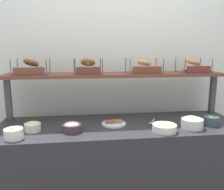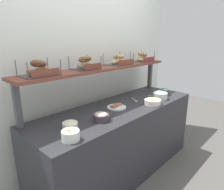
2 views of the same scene
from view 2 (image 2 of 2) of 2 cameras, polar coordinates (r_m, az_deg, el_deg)
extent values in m
plane|color=#595651|center=(2.67, 2.12, -20.84)|extent=(8.00, 8.00, 0.00)
cube|color=white|center=(2.56, -6.94, 6.90)|extent=(3.35, 0.06, 2.40)
cube|color=#2D2D33|center=(2.44, 2.22, -12.82)|extent=(2.15, 0.70, 0.85)
cube|color=#4C4C51|center=(1.86, -25.62, -2.86)|extent=(0.05, 0.05, 0.40)
cube|color=#4C4C51|center=(3.16, 10.87, 5.70)|extent=(0.05, 0.05, 0.40)
cube|color=brown|center=(2.35, -2.57, 7.78)|extent=(2.11, 0.32, 0.03)
cylinder|color=white|center=(1.57, -11.86, -11.32)|extent=(0.14, 0.14, 0.08)
sphere|color=#F6A931|center=(1.54, -12.55, -10.70)|extent=(0.03, 0.03, 0.03)
sphere|color=#F99540|center=(1.54, -12.17, -10.75)|extent=(0.03, 0.03, 0.03)
sphere|color=gold|center=(1.55, -12.47, -10.52)|extent=(0.03, 0.03, 0.03)
sphere|color=#F98F3D|center=(1.56, -12.46, -10.41)|extent=(0.04, 0.04, 0.04)
cylinder|color=silver|center=(2.62, 13.72, -0.20)|extent=(0.18, 0.18, 0.08)
ellipsoid|color=white|center=(2.61, 13.77, 0.53)|extent=(0.14, 0.14, 0.06)
cylinder|color=#46373F|center=(1.89, -3.16, -6.40)|extent=(0.16, 0.16, 0.06)
ellipsoid|color=beige|center=(1.88, -3.17, -5.67)|extent=(0.13, 0.13, 0.04)
cylinder|color=#3E4E58|center=(2.81, 14.82, 0.83)|extent=(0.14, 0.14, 0.08)
sphere|color=#5FA746|center=(2.79, 15.22, 1.24)|extent=(0.04, 0.04, 0.04)
sphere|color=#619F58|center=(2.80, 14.72, 1.35)|extent=(0.04, 0.04, 0.04)
sphere|color=#4FAF45|center=(2.79, 14.73, 1.30)|extent=(0.04, 0.04, 0.04)
sphere|color=#58915C|center=(2.80, 14.87, 1.36)|extent=(0.04, 0.04, 0.04)
sphere|color=green|center=(2.81, 14.88, 1.39)|extent=(0.03, 0.03, 0.03)
cylinder|color=silver|center=(1.74, -11.95, -8.73)|extent=(0.13, 0.13, 0.07)
ellipsoid|color=beige|center=(1.73, -12.00, -7.90)|extent=(0.10, 0.10, 0.05)
cylinder|color=white|center=(2.38, 11.62, -1.96)|extent=(0.20, 0.20, 0.06)
ellipsoid|color=#F3EC81|center=(2.37, 11.65, -1.38)|extent=(0.15, 0.15, 0.04)
cylinder|color=white|center=(2.22, 1.35, -3.56)|extent=(0.21, 0.21, 0.01)
cube|color=#955838|center=(2.19, 0.70, -3.32)|extent=(0.07, 0.05, 0.02)
cube|color=#A17441|center=(2.25, 1.81, -2.80)|extent=(0.07, 0.05, 0.02)
cube|color=#B7B7BC|center=(2.52, 6.20, -1.25)|extent=(0.08, 0.13, 0.01)
ellipsoid|color=#B7B7BC|center=(2.45, 7.08, -1.79)|extent=(0.04, 0.03, 0.01)
cube|color=#B7B7BC|center=(2.74, 11.41, -0.09)|extent=(0.14, 0.05, 0.01)
ellipsoid|color=#B7B7BC|center=(2.80, 12.83, 0.20)|extent=(0.04, 0.03, 0.01)
cube|color=#4C4C51|center=(1.89, -20.18, 5.41)|extent=(0.31, 0.24, 0.01)
cylinder|color=#4C4C51|center=(1.72, -23.12, 6.36)|extent=(0.01, 0.01, 0.14)
cylinder|color=#4C4C51|center=(1.86, -14.58, 7.75)|extent=(0.01, 0.01, 0.14)
cylinder|color=#4C4C51|center=(1.93, -25.94, 6.96)|extent=(0.01, 0.01, 0.14)
cylinder|color=#4C4C51|center=(2.05, -18.07, 8.23)|extent=(0.01, 0.01, 0.14)
cube|color=brown|center=(1.78, -18.53, 6.14)|extent=(0.26, 0.01, 0.06)
torus|color=brown|center=(1.84, -21.37, 6.09)|extent=(0.16, 0.16, 0.06)
torus|color=brown|center=(1.94, -19.53, 6.68)|extent=(0.20, 0.20, 0.06)
torus|color=brown|center=(1.88, -20.48, 8.47)|extent=(0.20, 0.20, 0.09)
cube|color=#4C4C51|center=(2.17, -7.71, 7.47)|extent=(0.26, 0.24, 0.01)
cylinder|color=#4C4C51|center=(1.99, -8.51, 8.61)|extent=(0.01, 0.01, 0.14)
cylinder|color=#4C4C51|center=(2.16, -3.18, 9.31)|extent=(0.01, 0.01, 0.14)
cylinder|color=#4C4C51|center=(2.18, -12.33, 9.04)|extent=(0.01, 0.01, 0.14)
cylinder|color=#4C4C51|center=(2.33, -7.14, 9.71)|extent=(0.01, 0.01, 0.14)
cube|color=brown|center=(2.07, -5.63, 8.15)|extent=(0.22, 0.01, 0.06)
torus|color=#91805A|center=(2.11, -8.20, 8.20)|extent=(0.20, 0.20, 0.06)
torus|color=#9D7052|center=(2.22, -7.53, 8.46)|extent=(0.19, 0.19, 0.05)
torus|color=olive|center=(2.15, -7.81, 10.17)|extent=(0.17, 0.18, 0.09)
cube|color=#4C4C51|center=(2.54, 1.88, 8.85)|extent=(0.33, 0.24, 0.01)
cylinder|color=#4C4C51|center=(2.34, 1.40, 9.86)|extent=(0.01, 0.01, 0.14)
cylinder|color=#4C4C51|center=(2.59, 6.22, 10.36)|extent=(0.01, 0.01, 0.14)
cylinder|color=#4C4C51|center=(2.50, -2.59, 10.24)|extent=(0.01, 0.01, 0.14)
cylinder|color=#4C4C51|center=(2.73, 2.32, 10.73)|extent=(0.01, 0.01, 0.14)
cube|color=brown|center=(2.46, 4.00, 9.42)|extent=(0.28, 0.01, 0.06)
torus|color=#DBBB7A|center=(2.48, 1.51, 9.45)|extent=(0.20, 0.20, 0.06)
torus|color=tan|center=(2.60, 2.01, 9.69)|extent=(0.18, 0.18, 0.05)
torus|color=tan|center=(2.53, 1.90, 10.96)|extent=(0.20, 0.20, 0.08)
cube|color=#4C4C51|center=(2.93, 8.70, 9.62)|extent=(0.28, 0.24, 0.01)
cylinder|color=#4C4C51|center=(2.75, 9.08, 10.58)|extent=(0.01, 0.01, 0.14)
cylinder|color=#4C4C51|center=(2.98, 12.14, 10.83)|extent=(0.01, 0.01, 0.14)
cylinder|color=#4C4C51|center=(2.88, 5.25, 10.95)|extent=(0.01, 0.01, 0.14)
cylinder|color=#4C4C51|center=(3.10, 8.46, 11.20)|extent=(0.01, 0.01, 0.14)
cube|color=maroon|center=(2.86, 10.73, 10.10)|extent=(0.24, 0.01, 0.06)
torus|color=tan|center=(2.87, 8.64, 10.07)|extent=(0.15, 0.14, 0.05)
torus|color=tan|center=(2.98, 8.63, 10.38)|extent=(0.18, 0.18, 0.06)
torus|color=tan|center=(2.92, 8.78, 11.47)|extent=(0.15, 0.15, 0.08)
camera|label=1|loc=(1.41, 66.41, 2.58)|focal=37.26mm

